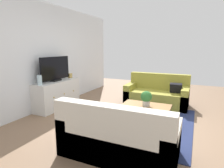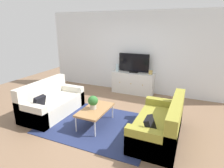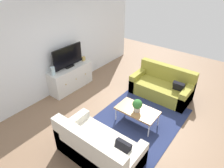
{
  "view_description": "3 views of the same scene",
  "coord_description": "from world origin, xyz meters",
  "px_view_note": "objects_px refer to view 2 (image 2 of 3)",
  "views": [
    {
      "loc": [
        -3.75,
        -1.08,
        1.58
      ],
      "look_at": [
        0.0,
        0.64,
        0.78
      ],
      "focal_mm": 30.09,
      "sensor_mm": 36.0,
      "label": 1
    },
    {
      "loc": [
        1.88,
        -3.61,
        2.24
      ],
      "look_at": [
        0.0,
        0.64,
        0.78
      ],
      "focal_mm": 30.13,
      "sensor_mm": 36.0,
      "label": 2
    },
    {
      "loc": [
        -3.29,
        -1.91,
        3.36
      ],
      "look_at": [
        0.0,
        0.64,
        0.78
      ],
      "focal_mm": 31.64,
      "sensor_mm": 36.0,
      "label": 3
    }
  ],
  "objects_px": {
    "couch_right_side": "(162,126)",
    "coffee_table": "(95,110)",
    "couch_left_side": "(50,103)",
    "tv_console": "(133,83)",
    "potted_plant": "(93,102)",
    "flat_screen_tv": "(134,63)",
    "mantel_clock": "(151,72)",
    "glass_vase": "(117,68)"
  },
  "relations": [
    {
      "from": "couch_right_side",
      "to": "tv_console",
      "type": "height_order",
      "value": "couch_right_side"
    },
    {
      "from": "couch_left_side",
      "to": "flat_screen_tv",
      "type": "relative_size",
      "value": 1.63
    },
    {
      "from": "coffee_table",
      "to": "glass_vase",
      "type": "distance_m",
      "value": 2.52
    },
    {
      "from": "couch_left_side",
      "to": "coffee_table",
      "type": "bearing_deg",
      "value": -2.51
    },
    {
      "from": "coffee_table",
      "to": "flat_screen_tv",
      "type": "height_order",
      "value": "flat_screen_tv"
    },
    {
      "from": "flat_screen_tv",
      "to": "couch_left_side",
      "type": "bearing_deg",
      "value": -122.04
    },
    {
      "from": "couch_left_side",
      "to": "mantel_clock",
      "type": "distance_m",
      "value": 3.2
    },
    {
      "from": "coffee_table",
      "to": "flat_screen_tv",
      "type": "xyz_separation_m",
      "value": [
        0.12,
        2.45,
        0.66
      ]
    },
    {
      "from": "coffee_table",
      "to": "potted_plant",
      "type": "distance_m",
      "value": 0.21
    },
    {
      "from": "couch_right_side",
      "to": "coffee_table",
      "type": "distance_m",
      "value": 1.51
    },
    {
      "from": "couch_left_side",
      "to": "glass_vase",
      "type": "relative_size",
      "value": 7.19
    },
    {
      "from": "couch_right_side",
      "to": "couch_left_side",
      "type": "bearing_deg",
      "value": 180.0
    },
    {
      "from": "glass_vase",
      "to": "flat_screen_tv",
      "type": "bearing_deg",
      "value": 1.97
    },
    {
      "from": "coffee_table",
      "to": "tv_console",
      "type": "relative_size",
      "value": 0.7
    },
    {
      "from": "couch_right_side",
      "to": "glass_vase",
      "type": "distance_m",
      "value": 3.13
    },
    {
      "from": "tv_console",
      "to": "couch_right_side",
      "type": "bearing_deg",
      "value": -59.86
    },
    {
      "from": "potted_plant",
      "to": "mantel_clock",
      "type": "distance_m",
      "value": 2.57
    },
    {
      "from": "couch_left_side",
      "to": "coffee_table",
      "type": "relative_size",
      "value": 1.69
    },
    {
      "from": "flat_screen_tv",
      "to": "mantel_clock",
      "type": "height_order",
      "value": "flat_screen_tv"
    },
    {
      "from": "couch_right_side",
      "to": "flat_screen_tv",
      "type": "distance_m",
      "value": 2.87
    },
    {
      "from": "potted_plant",
      "to": "couch_right_side",
      "type": "bearing_deg",
      "value": 2.72
    },
    {
      "from": "mantel_clock",
      "to": "glass_vase",
      "type": "bearing_deg",
      "value": 180.0
    },
    {
      "from": "couch_left_side",
      "to": "potted_plant",
      "type": "height_order",
      "value": "couch_left_side"
    },
    {
      "from": "couch_right_side",
      "to": "coffee_table",
      "type": "xyz_separation_m",
      "value": [
        -1.5,
        -0.06,
        0.1
      ]
    },
    {
      "from": "coffee_table",
      "to": "tv_console",
      "type": "height_order",
      "value": "tv_console"
    },
    {
      "from": "coffee_table",
      "to": "potted_plant",
      "type": "relative_size",
      "value": 3.17
    },
    {
      "from": "mantel_clock",
      "to": "coffee_table",
      "type": "bearing_deg",
      "value": -106.15
    },
    {
      "from": "tv_console",
      "to": "coffee_table",
      "type": "bearing_deg",
      "value": -92.93
    },
    {
      "from": "couch_right_side",
      "to": "potted_plant",
      "type": "xyz_separation_m",
      "value": [
        -1.55,
        -0.07,
        0.3
      ]
    },
    {
      "from": "glass_vase",
      "to": "mantel_clock",
      "type": "xyz_separation_m",
      "value": [
        1.16,
        0.0,
        -0.05
      ]
    },
    {
      "from": "couch_right_side",
      "to": "mantel_clock",
      "type": "relative_size",
      "value": 12.84
    },
    {
      "from": "flat_screen_tv",
      "to": "couch_right_side",
      "type": "bearing_deg",
      "value": -60.06
    },
    {
      "from": "tv_console",
      "to": "potted_plant",
      "type": "bearing_deg",
      "value": -93.99
    },
    {
      "from": "coffee_table",
      "to": "potted_plant",
      "type": "xyz_separation_m",
      "value": [
        -0.05,
        -0.01,
        0.2
      ]
    },
    {
      "from": "mantel_clock",
      "to": "couch_right_side",
      "type": "bearing_deg",
      "value": -71.42
    },
    {
      "from": "coffee_table",
      "to": "tv_console",
      "type": "xyz_separation_m",
      "value": [
        0.12,
        2.43,
        -0.02
      ]
    },
    {
      "from": "couch_right_side",
      "to": "tv_console",
      "type": "bearing_deg",
      "value": 120.14
    },
    {
      "from": "couch_left_side",
      "to": "mantel_clock",
      "type": "height_order",
      "value": "couch_left_side"
    },
    {
      "from": "couch_right_side",
      "to": "coffee_table",
      "type": "height_order",
      "value": "couch_right_side"
    },
    {
      "from": "potted_plant",
      "to": "tv_console",
      "type": "distance_m",
      "value": 2.46
    },
    {
      "from": "mantel_clock",
      "to": "potted_plant",
      "type": "bearing_deg",
      "value": -107.06
    },
    {
      "from": "coffee_table",
      "to": "couch_left_side",
      "type": "bearing_deg",
      "value": 177.49
    }
  ]
}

